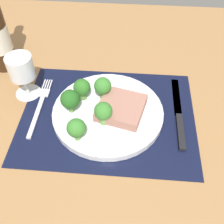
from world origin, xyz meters
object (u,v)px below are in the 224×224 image
at_px(plate, 108,113).
at_px(wine_glass, 21,70).
at_px(steak, 121,108).
at_px(knife, 179,117).
at_px(fork, 40,106).

bearing_deg(plate, wine_glass, 164.06).
bearing_deg(wine_glass, plate, -15.94).
xyz_separation_m(steak, knife, (0.14, 0.01, -0.02)).
height_order(fork, wine_glass, wine_glass).
height_order(knife, wine_glass, wine_glass).
distance_m(plate, fork, 0.17).
bearing_deg(wine_glass, fork, -47.20).
bearing_deg(steak, plate, -179.87).
relative_size(steak, fork, 0.52).
relative_size(steak, knife, 0.43).
bearing_deg(fork, steak, -0.94).
relative_size(plate, wine_glass, 2.29).
xyz_separation_m(plate, fork, (-0.17, 0.01, -0.01)).
distance_m(fork, wine_glass, 0.09).
distance_m(fork, knife, 0.33).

